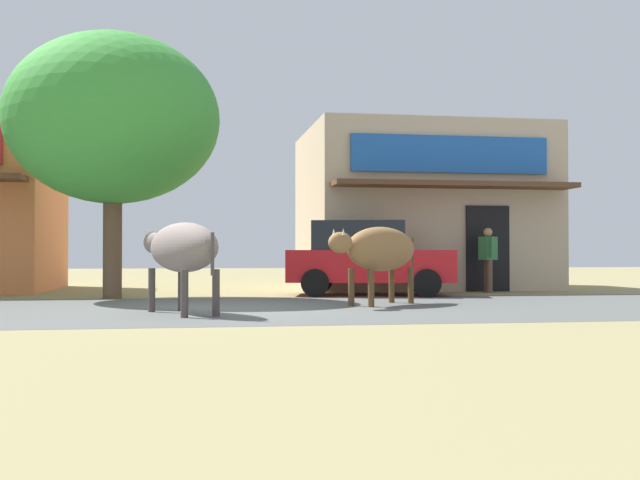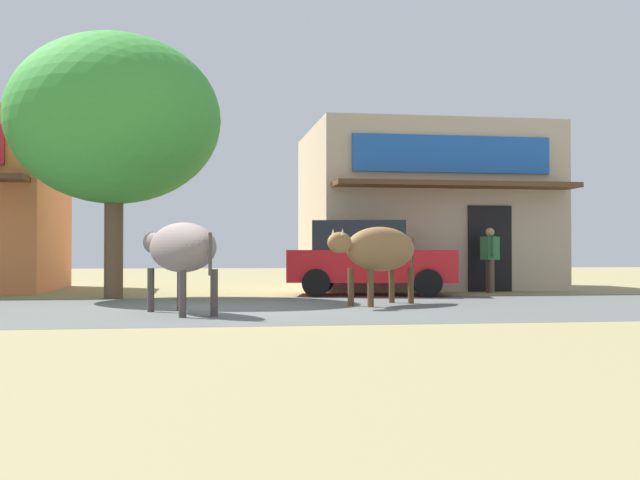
# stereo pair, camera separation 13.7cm
# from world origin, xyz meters

# --- Properties ---
(ground) EXTENTS (80.00, 80.00, 0.00)m
(ground) POSITION_xyz_m (0.00, 0.00, 0.00)
(ground) COLOR #8D8356
(asphalt_road) EXTENTS (72.00, 6.77, 0.00)m
(asphalt_road) POSITION_xyz_m (0.00, 0.00, 0.00)
(asphalt_road) COLOR #525554
(asphalt_road) RESTS_ON ground
(storefront_right_club) EXTENTS (6.19, 6.07, 4.28)m
(storefront_right_club) POSITION_xyz_m (5.90, 7.83, 2.15)
(storefront_right_club) COLOR #C4AD90
(storefront_right_club) RESTS_ON ground
(roadside_tree) EXTENTS (4.35, 4.35, 5.43)m
(roadside_tree) POSITION_xyz_m (-1.92, 3.43, 3.67)
(roadside_tree) COLOR brown
(roadside_tree) RESTS_ON ground
(parked_hatchback_car) EXTENTS (3.94, 2.55, 1.64)m
(parked_hatchback_car) POSITION_xyz_m (3.54, 4.01, 0.84)
(parked_hatchback_car) COLOR red
(parked_hatchback_car) RESTS_ON ground
(cow_near_brown) EXTENTS (1.44, 2.61, 1.39)m
(cow_near_brown) POSITION_xyz_m (-0.50, -1.04, 1.00)
(cow_near_brown) COLOR slate
(cow_near_brown) RESTS_ON ground
(cow_far_dark) EXTENTS (2.14, 1.98, 1.40)m
(cow_far_dark) POSITION_xyz_m (2.98, 0.54, 0.99)
(cow_far_dark) COLOR olive
(cow_far_dark) RESTS_ON ground
(pedestrian_by_shop) EXTENTS (0.48, 0.61, 1.54)m
(pedestrian_by_shop) POSITION_xyz_m (6.64, 4.67, 0.90)
(pedestrian_by_shop) COLOR brown
(pedestrian_by_shop) RESTS_ON ground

